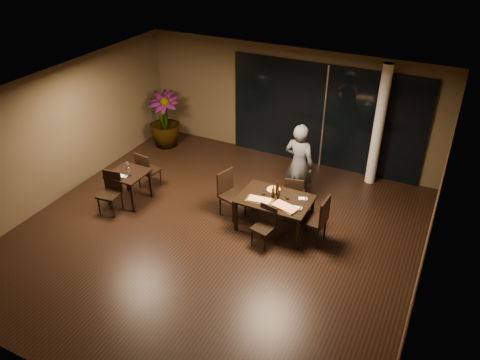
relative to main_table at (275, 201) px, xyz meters
name	(u,v)px	position (x,y,z in m)	size (l,w,h in m)	color
ground	(215,235)	(-1.00, -0.80, -0.68)	(8.00, 8.00, 0.00)	black
wall_back	(289,104)	(-1.00, 3.25, 0.82)	(8.00, 0.10, 3.00)	#483B26
wall_front	(57,317)	(-1.00, -4.85, 0.82)	(8.00, 0.10, 3.00)	#483B26
wall_left	(57,134)	(-5.05, -0.80, 0.82)	(0.10, 8.00, 3.00)	#483B26
wall_right	(433,230)	(3.05, -0.80, 0.82)	(0.10, 8.00, 3.00)	#483B26
ceiling	(210,99)	(-1.00, -0.80, 2.34)	(8.00, 8.00, 0.04)	white
window_panel	(324,117)	(0.00, 3.16, 0.67)	(5.00, 0.06, 2.70)	black
column	(379,126)	(1.40, 2.85, 0.82)	(0.24, 0.24, 3.00)	white
main_table	(275,201)	(0.00, 0.00, 0.00)	(1.50, 1.00, 0.75)	black
side_table	(129,177)	(-3.40, -0.50, -0.05)	(0.80, 0.80, 0.75)	black
chair_main_far	(294,192)	(0.15, 0.77, -0.18)	(0.49, 0.49, 0.89)	black
chair_main_near	(266,223)	(0.03, -0.54, -0.20)	(0.47, 0.47, 0.85)	black
chair_main_left	(229,191)	(-1.10, 0.07, -0.10)	(0.60, 0.60, 1.04)	black
chair_main_right	(318,218)	(0.95, -0.05, -0.08)	(0.52, 0.52, 1.06)	black
chair_side_far	(146,169)	(-3.37, 0.12, -0.14)	(0.49, 0.49, 0.96)	black
chair_side_near	(111,190)	(-3.52, -0.99, -0.14)	(0.49, 0.49, 0.95)	black
diner	(299,164)	(0.07, 1.20, 0.30)	(0.66, 0.44, 1.95)	#313436
potted_plant	(164,120)	(-4.30, 2.29, 0.11)	(0.86, 0.86, 1.57)	#1F4E1A
pizza_board_left	(260,200)	(-0.25, -0.22, 0.08)	(0.57, 0.28, 0.01)	#402914
pizza_board_right	(285,208)	(0.31, -0.23, 0.08)	(0.52, 0.26, 0.01)	#4C3018
oblong_pizza_left	(260,200)	(-0.25, -0.22, 0.10)	(0.45, 0.21, 0.02)	maroon
oblong_pizza_right	(285,207)	(0.31, -0.23, 0.10)	(0.50, 0.24, 0.02)	maroon
round_pizza	(274,190)	(-0.15, 0.29, 0.08)	(0.28, 0.28, 0.01)	#A62612
bottle_a	(273,192)	(-0.06, 0.02, 0.21)	(0.06, 0.06, 0.28)	black
bottle_b	(278,193)	(0.06, 0.03, 0.20)	(0.06, 0.06, 0.26)	black
bottle_c	(277,188)	(-0.02, 0.14, 0.24)	(0.07, 0.07, 0.33)	black
tumbler_left	(264,193)	(-0.27, 0.03, 0.12)	(0.07, 0.07, 0.08)	white
tumbler_right	(287,197)	(0.24, 0.09, 0.12)	(0.07, 0.07, 0.08)	white
napkin_near	(298,208)	(0.54, -0.13, 0.08)	(0.18, 0.10, 0.01)	white
napkin_far	(303,199)	(0.53, 0.24, 0.08)	(0.18, 0.10, 0.01)	white
wine_glass_a	(127,166)	(-3.50, -0.37, 0.17)	(0.08, 0.08, 0.19)	white
wine_glass_b	(129,172)	(-3.28, -0.58, 0.17)	(0.08, 0.08, 0.19)	white
side_napkin	(123,176)	(-3.39, -0.69, 0.08)	(0.18, 0.11, 0.01)	white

